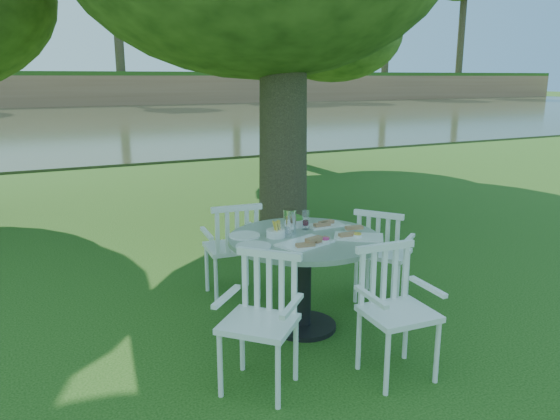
{
  "coord_description": "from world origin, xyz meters",
  "views": [
    {
      "loc": [
        -2.28,
        -4.48,
        2.13
      ],
      "look_at": [
        0.0,
        0.2,
        0.85
      ],
      "focal_mm": 35.0,
      "sensor_mm": 36.0,
      "label": 1
    }
  ],
  "objects": [
    {
      "name": "ground",
      "position": [
        0.0,
        0.0,
        0.0
      ],
      "size": [
        140.0,
        140.0,
        0.0
      ],
      "primitive_type": "plane",
      "color": "#163D0C",
      "rests_on": "ground"
    },
    {
      "name": "table",
      "position": [
        -0.18,
        -0.65,
        0.65
      ],
      "size": [
        1.28,
        1.28,
        0.83
      ],
      "color": "black",
      "rests_on": "ground"
    },
    {
      "name": "chair_ne",
      "position": [
        0.73,
        -0.48,
        0.54
      ],
      "size": [
        0.63,
        0.64,
        0.92
      ],
      "rotation": [
        0.0,
        0.0,
        -4.07
      ],
      "color": "white",
      "rests_on": "ground"
    },
    {
      "name": "chair_nw",
      "position": [
        -0.48,
        0.22,
        0.57
      ],
      "size": [
        0.53,
        0.5,
        0.96
      ],
      "rotation": [
        0.0,
        0.0,
        -3.23
      ],
      "color": "white",
      "rests_on": "ground"
    },
    {
      "name": "chair_sw",
      "position": [
        -0.84,
        -1.27,
        0.56
      ],
      "size": [
        0.65,
        0.65,
        0.94
      ],
      "rotation": [
        0.0,
        0.0,
        -0.8
      ],
      "color": "white",
      "rests_on": "ground"
    },
    {
      "name": "chair_se",
      "position": [
        0.06,
        -1.53,
        0.56
      ],
      "size": [
        0.5,
        0.47,
        0.95
      ],
      "rotation": [
        0.0,
        0.0,
        -0.06
      ],
      "color": "white",
      "rests_on": "ground"
    },
    {
      "name": "tableware",
      "position": [
        -0.22,
        -0.58,
        0.86
      ],
      "size": [
        1.26,
        0.87,
        0.21
      ],
      "color": "white",
      "rests_on": "table"
    },
    {
      "name": "river",
      "position": [
        0.0,
        23.0,
        0.0
      ],
      "size": [
        100.0,
        28.0,
        0.12
      ],
      "primitive_type": "cube",
      "color": "#343B22",
      "rests_on": "ground"
    },
    {
      "name": "far_bank",
      "position": [
        0.28,
        41.12,
        7.25
      ],
      "size": [
        100.0,
        18.0,
        15.2
      ],
      "color": "#936144",
      "rests_on": "ground"
    }
  ]
}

